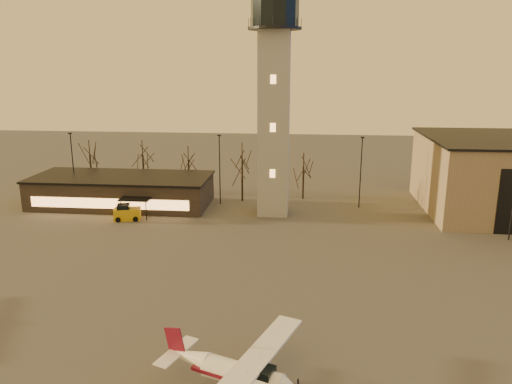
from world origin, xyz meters
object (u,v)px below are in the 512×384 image
terminal (122,190)px  cessna_front (245,379)px  control_tower (274,92)px  service_cart (127,214)px

terminal → cessna_front: bearing=-60.9°
control_tower → terminal: size_ratio=1.28×
control_tower → service_cart: bearing=-165.5°
cessna_front → service_cart: 39.39m
control_tower → service_cart: control_tower is taller
control_tower → cessna_front: 41.84m
service_cart → control_tower: bearing=1.3°
control_tower → service_cart: 24.93m
control_tower → cessna_front: size_ratio=2.65×
cessna_front → terminal: bearing=139.7°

